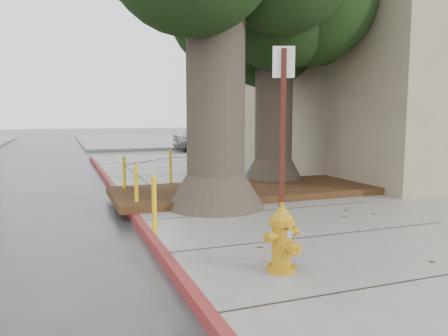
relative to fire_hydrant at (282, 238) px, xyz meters
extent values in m
plane|color=#28282B|center=(0.82, 1.20, -0.57)|extent=(140.00, 140.00, 0.00)
cube|color=slate|center=(6.82, 31.20, -0.49)|extent=(16.00, 20.00, 0.15)
cube|color=maroon|center=(-1.18, 3.70, -0.49)|extent=(0.14, 26.00, 0.16)
cube|color=black|center=(1.72, 5.10, -0.34)|extent=(6.40, 2.60, 0.16)
cube|color=tan|center=(10.82, 9.70, 4.43)|extent=(12.00, 13.00, 10.00)
cube|color=silver|center=(16.82, 27.20, 3.93)|extent=(10.00, 10.00, 9.00)
cube|color=slate|center=(22.82, 33.20, 5.43)|extent=(12.00, 14.00, 12.00)
cone|color=#4C3F33|center=(0.52, 3.90, -0.07)|extent=(2.04, 2.04, 0.70)
cylinder|color=#4C3F33|center=(0.52, 3.90, 1.96)|extent=(1.20, 1.20, 4.22)
cone|color=#4C3F33|center=(3.12, 6.40, -0.07)|extent=(1.77, 1.77, 0.70)
cylinder|color=#4C3F33|center=(3.12, 6.40, 1.75)|extent=(1.04, 1.04, 3.84)
sphere|color=black|center=(4.22, 6.80, 4.42)|extent=(3.00, 3.00, 3.00)
cylinder|color=#E2B70C|center=(-1.08, 2.40, 0.03)|extent=(0.08, 0.08, 0.90)
sphere|color=#E2B70C|center=(-1.08, 2.40, 0.48)|extent=(0.09, 0.09, 0.09)
cylinder|color=#E2B70C|center=(-1.08, 4.20, 0.03)|extent=(0.08, 0.08, 0.90)
sphere|color=#E2B70C|center=(-1.08, 4.20, 0.48)|extent=(0.09, 0.09, 0.09)
cylinder|color=#E2B70C|center=(-1.08, 6.00, 0.03)|extent=(0.08, 0.08, 0.90)
sphere|color=#E2B70C|center=(-1.08, 6.00, 0.48)|extent=(0.09, 0.09, 0.09)
cylinder|color=#E2B70C|center=(0.42, 7.50, 0.03)|extent=(0.08, 0.08, 0.90)
sphere|color=#E2B70C|center=(0.42, 7.50, 0.48)|extent=(0.09, 0.09, 0.09)
cylinder|color=#E2B70C|center=(2.62, 7.70, 0.03)|extent=(0.08, 0.08, 0.90)
sphere|color=#E2B70C|center=(2.62, 7.70, 0.48)|extent=(0.09, 0.09, 0.09)
cylinder|color=black|center=(-1.08, 3.30, 0.30)|extent=(0.02, 1.80, 0.02)
cylinder|color=black|center=(-1.08, 5.10, 0.30)|extent=(0.02, 1.80, 0.02)
cylinder|color=black|center=(-0.33, 6.75, 0.30)|extent=(1.51, 1.51, 0.02)
cylinder|color=black|center=(1.52, 7.60, 0.30)|extent=(2.20, 0.22, 0.02)
cylinder|color=#BF8213|center=(0.00, 0.01, -0.38)|extent=(0.45, 0.45, 0.07)
cylinder|color=#BF8213|center=(0.00, 0.01, -0.08)|extent=(0.31, 0.31, 0.56)
cylinder|color=#BF8213|center=(0.00, 0.01, 0.21)|extent=(0.41, 0.41, 0.08)
cone|color=#BF8213|center=(0.00, 0.01, 0.31)|extent=(0.38, 0.38, 0.16)
cylinder|color=#BF8213|center=(0.00, 0.01, 0.41)|extent=(0.08, 0.08, 0.06)
cylinder|color=#BF8213|center=(-0.14, -0.04, 0.05)|extent=(0.18, 0.15, 0.10)
cylinder|color=#BF8213|center=(0.13, 0.05, 0.05)|extent=(0.18, 0.15, 0.10)
cylinder|color=#BF8213|center=(0.04, -0.12, -0.08)|extent=(0.19, 0.19, 0.14)
cube|color=#5999D8|center=(0.04, -0.11, 0.07)|extent=(0.07, 0.03, 0.08)
cube|color=#471911|center=(0.12, 0.25, 0.94)|extent=(0.08, 0.08, 2.71)
cube|color=silver|center=(0.12, 0.25, 2.13)|extent=(0.26, 0.12, 0.38)
imported|color=#A5A6AA|center=(5.66, 20.15, 0.11)|extent=(4.08, 1.95, 1.35)
imported|color=maroon|center=(12.99, 19.59, 0.03)|extent=(3.75, 1.62, 1.20)
camera|label=1|loc=(-2.47, -4.59, 1.48)|focal=35.00mm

